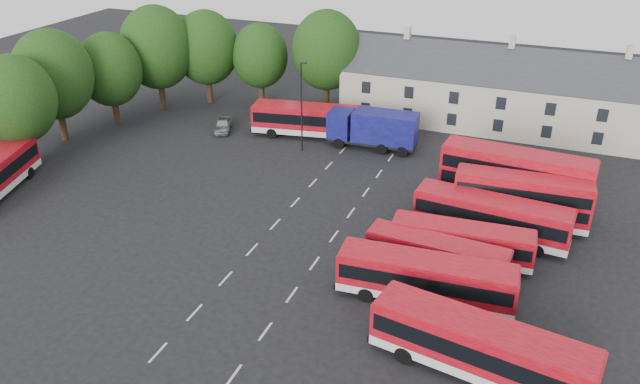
{
  "coord_description": "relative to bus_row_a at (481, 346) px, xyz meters",
  "views": [
    {
      "loc": [
        19.09,
        -36.59,
        24.92
      ],
      "look_at": [
        2.83,
        4.58,
        2.2
      ],
      "focal_mm": 35.0,
      "sensor_mm": 36.0,
      "label": 1
    }
  ],
  "objects": [
    {
      "name": "lamppost",
      "position": [
        -21.34,
        25.39,
        2.78
      ],
      "size": [
        0.63,
        0.28,
        9.07
      ],
      "rotation": [
        0.0,
        0.0,
        0.1
      ],
      "color": "black",
      "rests_on": "ground"
    },
    {
      "name": "bus_dd_north",
      "position": [
        -0.47,
        20.97,
        0.76
      ],
      "size": [
        12.24,
        3.71,
        4.94
      ],
      "rotation": [
        0.0,
        0.0,
        -0.08
      ],
      "color": "silver",
      "rests_on": "ground"
    },
    {
      "name": "terrace_houses",
      "position": [
        -3.57,
        38.94,
        1.8
      ],
      "size": [
        35.7,
        7.13,
        10.06
      ],
      "color": "beige",
      "rests_on": "ground"
    },
    {
      "name": "silver_car",
      "position": [
        -31.43,
        27.21,
        -1.36
      ],
      "size": [
        3.16,
        4.43,
        1.4
      ],
      "primitive_type": "imported",
      "rotation": [
        0.0,
        0.0,
        0.41
      ],
      "color": "#9C9EA3",
      "rests_on": "ground"
    },
    {
      "name": "bus_row_c",
      "position": [
        -4.26,
        8.8,
        -0.41
      ],
      "size": [
        9.88,
        2.99,
        2.75
      ],
      "rotation": [
        0.0,
        0.0,
        -0.08
      ],
      "color": "silver",
      "rests_on": "ground"
    },
    {
      "name": "ground",
      "position": [
        -17.57,
        8.94,
        -2.06
      ],
      "size": [
        140.0,
        140.0,
        0.0
      ],
      "primitive_type": "plane",
      "color": "black",
      "rests_on": "ground"
    },
    {
      "name": "box_truck",
      "position": [
        -14.9,
        28.61,
        0.13
      ],
      "size": [
        9.01,
        3.15,
        3.89
      ],
      "rotation": [
        0.0,
        0.0,
        0.04
      ],
      "color": "black",
      "rests_on": "ground"
    },
    {
      "name": "bus_row_d",
      "position": [
        -2.98,
        11.2,
        -0.37
      ],
      "size": [
        10.09,
        2.98,
        2.82
      ],
      "rotation": [
        0.0,
        0.0,
        0.07
      ],
      "color": "silver",
      "rests_on": "ground"
    },
    {
      "name": "bus_dd_south",
      "position": [
        0.36,
        18.06,
        0.34
      ],
      "size": [
        10.4,
        2.98,
        4.21
      ],
      "rotation": [
        0.0,
        0.0,
        0.06
      ],
      "color": "silver",
      "rests_on": "ground"
    },
    {
      "name": "bus_row_e",
      "position": [
        -1.48,
        15.21,
        -0.09
      ],
      "size": [
        11.79,
        3.71,
        3.28
      ],
      "rotation": [
        0.0,
        0.0,
        -0.09
      ],
      "color": "silver",
      "rests_on": "ground"
    },
    {
      "name": "treeline",
      "position": [
        -38.31,
        28.31,
        4.62
      ],
      "size": [
        29.92,
        32.59,
        12.01
      ],
      "color": "black",
      "rests_on": "ground"
    },
    {
      "name": "bus_row_b",
      "position": [
        -4.27,
        5.5,
        -0.14
      ],
      "size": [
        11.47,
        3.38,
        3.2
      ],
      "rotation": [
        0.0,
        0.0,
        0.07
      ],
      "color": "silver",
      "rests_on": "ground"
    },
    {
      "name": "bus_row_a",
      "position": [
        0.0,
        0.0,
        0.0
      ],
      "size": [
        12.41,
        4.71,
        3.43
      ],
      "rotation": [
        0.0,
        0.0,
        -0.17
      ],
      "color": "silver",
      "rests_on": "ground"
    },
    {
      "name": "bus_north",
      "position": [
        -21.98,
        29.09,
        -0.0
      ],
      "size": [
        12.4,
        4.79,
        3.42
      ],
      "rotation": [
        0.0,
        0.0,
        0.17
      ],
      "color": "silver",
      "rests_on": "ground"
    },
    {
      "name": "lane_markings",
      "position": [
        -15.07,
        10.94,
        -2.05
      ],
      "size": [
        5.15,
        33.8,
        0.01
      ],
      "color": "beige",
      "rests_on": "ground"
    }
  ]
}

